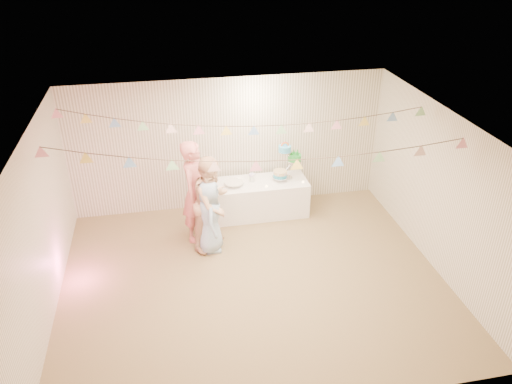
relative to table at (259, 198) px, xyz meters
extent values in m
plane|color=olive|center=(-0.49, -2.00, -0.35)|extent=(6.00, 6.00, 0.00)
plane|color=white|center=(-0.49, -2.00, 2.25)|extent=(6.00, 6.00, 0.00)
plane|color=silver|center=(-0.49, 0.50, 0.95)|extent=(6.00, 6.00, 0.00)
plane|color=silver|center=(-0.49, -4.50, 0.95)|extent=(6.00, 6.00, 0.00)
plane|color=silver|center=(-3.49, -2.00, 0.95)|extent=(5.00, 5.00, 0.00)
plane|color=silver|center=(2.51, -2.00, 0.95)|extent=(5.00, 5.00, 0.00)
cube|color=white|center=(0.00, 0.00, 0.00)|extent=(1.84, 0.74, 0.69)
cylinder|color=white|center=(-0.49, -0.05, 0.41)|extent=(0.35, 0.35, 0.02)
imported|color=#D3716E|center=(-1.24, -0.59, 0.59)|extent=(0.71, 0.81, 1.87)
imported|color=#E1B18A|center=(-0.99, -0.90, 0.50)|extent=(1.03, 1.05, 1.70)
imported|color=#9EBDE0|center=(-1.05, -1.02, 0.31)|extent=(0.45, 0.67, 1.32)
cylinder|color=#FFD88C|center=(-0.80, -0.15, 0.36)|extent=(0.04, 0.04, 0.03)
cylinder|color=#FFD88C|center=(-0.35, 0.18, 0.36)|extent=(0.04, 0.04, 0.03)
cylinder|color=#FFD88C|center=(0.10, -0.22, 0.36)|extent=(0.04, 0.04, 0.03)
cylinder|color=#FFD88C|center=(0.35, 0.22, 0.36)|extent=(0.04, 0.04, 0.03)
cylinder|color=#FFD88C|center=(0.82, -0.18, 0.36)|extent=(0.04, 0.04, 0.03)
camera|label=1|loc=(-1.67, -8.23, 4.72)|focal=35.00mm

